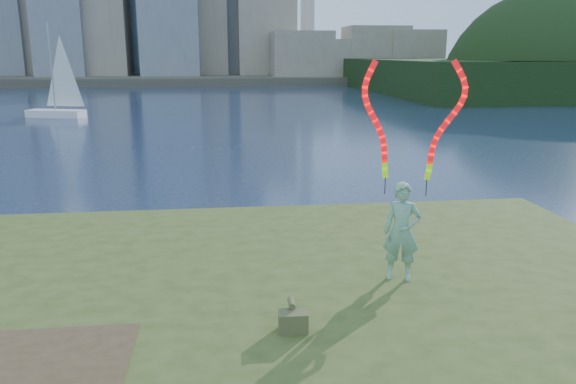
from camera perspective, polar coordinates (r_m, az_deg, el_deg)
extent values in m
plane|color=#1B2944|center=(10.62, -10.02, -12.60)|extent=(320.00, 320.00, 0.00)
cube|color=#3A4A1A|center=(8.50, -10.90, -16.77)|extent=(17.00, 15.00, 0.30)
cube|color=#3A4A1A|center=(8.55, -10.89, -14.64)|extent=(14.00, 12.00, 0.30)
cube|color=#464234|center=(104.58, -7.42, 11.51)|extent=(320.00, 40.00, 1.20)
imported|color=#1C6D43|center=(10.01, 11.49, -3.98)|extent=(0.74, 0.61, 1.75)
cylinder|color=black|center=(9.92, 9.83, 0.64)|extent=(0.02, 0.02, 0.30)
cylinder|color=black|center=(9.92, 13.87, 0.44)|extent=(0.02, 0.02, 0.30)
cube|color=#3E4421|center=(8.28, 0.52, -13.03)|extent=(0.43, 0.29, 0.30)
cylinder|color=#3E4421|center=(8.37, 0.35, -11.21)|extent=(0.11, 0.28, 0.10)
cube|color=white|center=(46.44, -22.50, 7.34)|extent=(4.55, 2.62, 0.61)
cylinder|color=gray|center=(46.24, -22.89, 11.50)|extent=(0.12, 0.12, 6.59)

